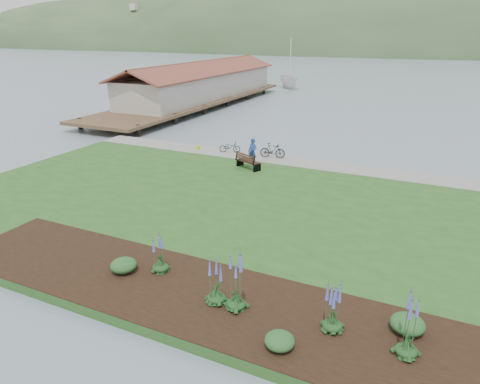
% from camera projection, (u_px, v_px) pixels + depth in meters
% --- Properties ---
extents(ground, '(600.00, 600.00, 0.00)m').
position_uv_depth(ground, '(267.00, 203.00, 23.80)').
color(ground, slate).
rests_on(ground, ground).
extents(lawn, '(34.00, 20.00, 0.40)m').
position_uv_depth(lawn, '(252.00, 212.00, 22.03)').
color(lawn, '#224F1C').
rests_on(lawn, ground).
extents(shoreline_path, '(34.00, 2.20, 0.03)m').
position_uv_depth(shoreline_path, '(304.00, 163.00, 29.49)').
color(shoreline_path, gray).
rests_on(shoreline_path, lawn).
extents(garden_bed, '(24.00, 4.40, 0.04)m').
position_uv_depth(garden_bed, '(241.00, 306.00, 14.16)').
color(garden_bed, black).
rests_on(garden_bed, lawn).
extents(pier_pavilion, '(8.00, 36.00, 5.40)m').
position_uv_depth(pier_pavilion, '(201.00, 84.00, 54.10)').
color(pier_pavilion, '#4C3826').
rests_on(pier_pavilion, ground).
extents(park_bench, '(1.90, 1.38, 1.10)m').
position_uv_depth(park_bench, '(247.00, 161.00, 28.10)').
color(park_bench, '#301D13').
rests_on(park_bench, lawn).
extents(person, '(0.89, 0.71, 2.15)m').
position_uv_depth(person, '(252.00, 150.00, 28.74)').
color(person, navy).
rests_on(person, lawn).
extents(bicycle_a, '(1.04, 1.67, 0.83)m').
position_uv_depth(bicycle_a, '(230.00, 147.00, 31.93)').
color(bicycle_a, black).
rests_on(bicycle_a, lawn).
extents(bicycle_b, '(0.83, 1.86, 1.08)m').
position_uv_depth(bicycle_b, '(273.00, 150.00, 30.53)').
color(bicycle_b, black).
rests_on(bicycle_b, lawn).
extents(sailboat, '(13.50, 13.51, 24.97)m').
position_uv_depth(sailboat, '(289.00, 89.00, 70.21)').
color(sailboat, silver).
rests_on(sailboat, ground).
extents(pannier, '(0.24, 0.32, 0.31)m').
position_uv_depth(pannier, '(198.00, 148.00, 32.81)').
color(pannier, '#C9CD18').
rests_on(pannier, lawn).
extents(echium_0, '(0.62, 0.62, 2.36)m').
position_uv_depth(echium_0, '(236.00, 283.00, 13.69)').
color(echium_0, '#153B17').
rests_on(echium_0, garden_bed).
extents(echium_1, '(0.62, 0.62, 1.86)m').
position_uv_depth(echium_1, '(334.00, 308.00, 12.76)').
color(echium_1, '#153B17').
rests_on(echium_1, garden_bed).
extents(echium_2, '(0.62, 0.62, 2.16)m').
position_uv_depth(echium_2, '(409.00, 331.00, 11.73)').
color(echium_2, '#153B17').
rests_on(echium_2, garden_bed).
extents(echium_4, '(0.62, 0.62, 1.78)m').
position_uv_depth(echium_4, '(160.00, 256.00, 15.98)').
color(echium_4, '#153B17').
rests_on(echium_4, garden_bed).
extents(echium_5, '(0.62, 0.62, 1.83)m').
position_uv_depth(echium_5, '(216.00, 285.00, 14.13)').
color(echium_5, '#153B17').
rests_on(echium_5, garden_bed).
extents(shrub_0, '(1.00, 1.00, 0.50)m').
position_uv_depth(shrub_0, '(124.00, 265.00, 16.12)').
color(shrub_0, '#1E4C21').
rests_on(shrub_0, garden_bed).
extents(shrub_1, '(0.88, 0.88, 0.44)m').
position_uv_depth(shrub_1, '(280.00, 341.00, 12.24)').
color(shrub_1, '#1E4C21').
rests_on(shrub_1, garden_bed).
extents(shrub_2, '(1.04, 1.04, 0.52)m').
position_uv_depth(shrub_2, '(408.00, 324.00, 12.88)').
color(shrub_2, '#1E4C21').
rests_on(shrub_2, garden_bed).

